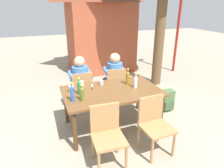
# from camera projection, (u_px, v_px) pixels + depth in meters

# --- Properties ---
(ground_plane) EXTENTS (24.00, 24.00, 0.00)m
(ground_plane) POSITION_uv_depth(u_px,v_px,m) (112.00, 126.00, 3.83)
(ground_plane) COLOR gray
(dining_table) EXTENTS (1.69, 1.03, 0.73)m
(dining_table) POSITION_uv_depth(u_px,v_px,m) (112.00, 94.00, 3.58)
(dining_table) COLOR brown
(dining_table) RESTS_ON ground_plane
(chair_far_left) EXTENTS (0.45, 0.45, 0.87)m
(chair_far_left) POSITION_uv_depth(u_px,v_px,m) (82.00, 89.00, 4.23)
(chair_far_left) COLOR #A37547
(chair_far_left) RESTS_ON ground_plane
(chair_far_right) EXTENTS (0.48, 0.48, 0.87)m
(chair_far_right) POSITION_uv_depth(u_px,v_px,m) (115.00, 84.00, 4.47)
(chair_far_right) COLOR #A37547
(chair_far_right) RESTS_ON ground_plane
(chair_near_left) EXTENTS (0.46, 0.46, 0.87)m
(chair_near_left) POSITION_uv_depth(u_px,v_px,m) (107.00, 132.00, 2.82)
(chair_near_left) COLOR #A37547
(chair_near_left) RESTS_ON ground_plane
(chair_near_right) EXTENTS (0.46, 0.46, 0.87)m
(chair_near_right) POSITION_uv_depth(u_px,v_px,m) (154.00, 122.00, 3.06)
(chair_near_right) COLOR #A37547
(chair_near_right) RESTS_ON ground_plane
(person_in_white_shirt) EXTENTS (0.47, 0.61, 1.18)m
(person_in_white_shirt) POSITION_uv_depth(u_px,v_px,m) (80.00, 80.00, 4.26)
(person_in_white_shirt) COLOR #3D70B2
(person_in_white_shirt) RESTS_ON ground_plane
(person_in_plaid_shirt) EXTENTS (0.47, 0.61, 1.18)m
(person_in_plaid_shirt) POSITION_uv_depth(u_px,v_px,m) (114.00, 75.00, 4.50)
(person_in_plaid_shirt) COLOR #3D70B2
(person_in_plaid_shirt) RESTS_ON ground_plane
(bottle_blue) EXTENTS (0.06, 0.06, 0.32)m
(bottle_blue) POSITION_uv_depth(u_px,v_px,m) (72.00, 93.00, 3.12)
(bottle_blue) COLOR #2D56A3
(bottle_blue) RESTS_ON dining_table
(bottle_green) EXTENTS (0.06, 0.06, 0.30)m
(bottle_green) POSITION_uv_depth(u_px,v_px,m) (79.00, 87.00, 3.35)
(bottle_green) COLOR #287A38
(bottle_green) RESTS_ON dining_table
(bottle_amber) EXTENTS (0.06, 0.06, 0.31)m
(bottle_amber) POSITION_uv_depth(u_px,v_px,m) (128.00, 77.00, 3.77)
(bottle_amber) COLOR #996019
(bottle_amber) RESTS_ON dining_table
(bottle_clear) EXTENTS (0.06, 0.06, 0.25)m
(bottle_clear) POSITION_uv_depth(u_px,v_px,m) (135.00, 82.00, 3.62)
(bottle_clear) COLOR white
(bottle_clear) RESTS_ON dining_table
(bottle_olive) EXTENTS (0.06, 0.06, 0.28)m
(bottle_olive) POSITION_uv_depth(u_px,v_px,m) (82.00, 94.00, 3.14)
(bottle_olive) COLOR #566623
(bottle_olive) RESTS_ON dining_table
(cup_white) EXTENTS (0.07, 0.07, 0.09)m
(cup_white) POSITION_uv_depth(u_px,v_px,m) (82.00, 83.00, 3.74)
(cup_white) COLOR white
(cup_white) RESTS_ON dining_table
(cup_glass) EXTENTS (0.08, 0.08, 0.12)m
(cup_glass) POSITION_uv_depth(u_px,v_px,m) (71.00, 89.00, 3.46)
(cup_glass) COLOR silver
(cup_glass) RESTS_ON dining_table
(cup_steel) EXTENTS (0.08, 0.08, 0.08)m
(cup_steel) POSITION_uv_depth(u_px,v_px,m) (101.00, 83.00, 3.78)
(cup_steel) COLOR #B2B7BC
(cup_steel) RESTS_ON dining_table
(cup_terracotta) EXTENTS (0.07, 0.07, 0.10)m
(cup_terracotta) POSITION_uv_depth(u_px,v_px,m) (73.00, 86.00, 3.59)
(cup_terracotta) COLOR #BC6B47
(cup_terracotta) RESTS_ON dining_table
(table_knife) EXTENTS (0.09, 0.24, 0.01)m
(table_knife) POSITION_uv_depth(u_px,v_px,m) (92.00, 87.00, 3.68)
(table_knife) COLOR silver
(table_knife) RESTS_ON dining_table
(backpack_by_near_side) EXTENTS (0.31, 0.23, 0.44)m
(backpack_by_near_side) POSITION_uv_depth(u_px,v_px,m) (166.00, 101.00, 4.33)
(backpack_by_near_side) COLOR #47663D
(backpack_by_near_side) RESTS_ON ground_plane
(brick_kiosk) EXTENTS (2.30, 1.75, 2.71)m
(brick_kiosk) POSITION_uv_depth(u_px,v_px,m) (100.00, 27.00, 6.60)
(brick_kiosk) COLOR #9E472D
(brick_kiosk) RESTS_ON ground_plane
(lamp_post) EXTENTS (0.56, 0.20, 2.73)m
(lamp_post) POSITION_uv_depth(u_px,v_px,m) (180.00, 10.00, 6.15)
(lamp_post) COLOR maroon
(lamp_post) RESTS_ON ground_plane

